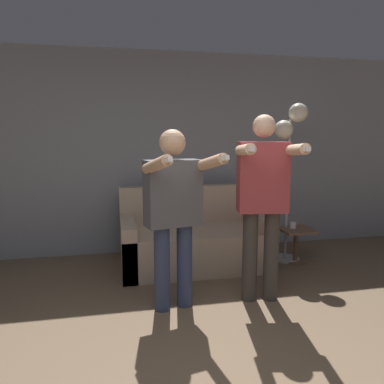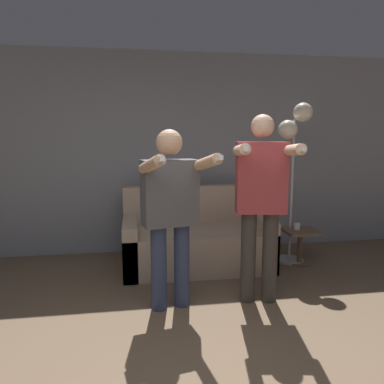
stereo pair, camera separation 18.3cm
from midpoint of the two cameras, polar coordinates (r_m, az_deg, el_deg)
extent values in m
cube|color=gray|center=(4.94, -8.02, 5.77)|extent=(10.00, 0.05, 2.60)
cube|color=tan|center=(4.47, -0.83, -8.46)|extent=(1.70, 0.92, 0.45)
cube|color=tan|center=(4.73, -1.76, -1.80)|extent=(1.70, 0.14, 0.46)
cube|color=tan|center=(4.37, -10.89, -8.05)|extent=(0.16, 0.92, 0.59)
cube|color=tan|center=(4.65, 8.59, -6.96)|extent=(0.16, 0.92, 0.59)
cylinder|color=#2D3856|center=(3.37, -6.17, -11.52)|extent=(0.14, 0.14, 0.76)
cylinder|color=#2D3856|center=(3.44, -2.71, -11.07)|extent=(0.14, 0.14, 0.76)
cube|color=#4C4C51|center=(3.24, -4.56, -0.14)|extent=(0.51, 0.31, 0.57)
sphere|color=tan|center=(3.20, -4.65, 7.50)|extent=(0.23, 0.23, 0.23)
cylinder|color=tan|center=(2.91, -7.24, 4.13)|extent=(0.19, 0.52, 0.19)
cube|color=white|center=(2.67, -5.73, 4.85)|extent=(0.06, 0.13, 0.06)
cylinder|color=tan|center=(3.07, 0.92, 4.43)|extent=(0.19, 0.52, 0.19)
cube|color=white|center=(2.84, 3.00, 5.12)|extent=(0.06, 0.13, 0.06)
cylinder|color=#38332D|center=(3.57, 7.34, -9.68)|extent=(0.14, 0.14, 0.85)
cylinder|color=#38332D|center=(3.60, 10.52, -9.57)|extent=(0.14, 0.14, 0.85)
cube|color=#9E383D|center=(3.43, 9.23, 2.24)|extent=(0.48, 0.29, 0.64)
sphere|color=#D8AD8C|center=(3.41, 9.42, 9.88)|extent=(0.20, 0.20, 0.20)
cylinder|color=#D8AD8C|center=(3.13, 6.41, 6.41)|extent=(0.18, 0.51, 0.12)
cube|color=white|center=(2.88, 7.15, 6.51)|extent=(0.06, 0.13, 0.04)
cylinder|color=#D8AD8C|center=(3.21, 13.92, 6.27)|extent=(0.18, 0.51, 0.12)
cube|color=white|center=(2.97, 15.25, 6.34)|extent=(0.06, 0.13, 0.04)
ellipsoid|color=#3D3833|center=(4.67, -2.87, 1.69)|extent=(0.32, 0.11, 0.13)
sphere|color=#3D3833|center=(4.69, -1.24, 2.32)|extent=(0.12, 0.12, 0.12)
ellipsoid|color=#3D3833|center=(4.67, -4.93, 1.18)|extent=(0.18, 0.04, 0.04)
cone|color=#3D3833|center=(4.66, -1.44, 2.83)|extent=(0.04, 0.04, 0.03)
cone|color=#3D3833|center=(4.70, -1.53, 2.88)|extent=(0.04, 0.04, 0.03)
cylinder|color=#B2B2B7|center=(4.89, 12.92, -9.82)|extent=(0.36, 0.36, 0.02)
cylinder|color=#B2B2B7|center=(4.69, 13.27, 0.12)|extent=(0.03, 0.03, 1.73)
sphere|color=white|center=(4.70, 14.80, 11.62)|extent=(0.22, 0.22, 0.22)
sphere|color=white|center=(4.61, 12.68, 9.26)|extent=(0.22, 0.22, 0.22)
cylinder|color=brown|center=(4.83, 14.38, -10.13)|extent=(0.27, 0.27, 0.02)
cylinder|color=brown|center=(4.78, 14.46, -8.03)|extent=(0.06, 0.06, 0.39)
cube|color=brown|center=(4.72, 14.56, -5.60)|extent=(0.39, 0.39, 0.03)
cylinder|color=silver|center=(4.71, 14.07, -4.94)|extent=(0.07, 0.07, 0.08)
camera|label=1|loc=(0.09, -91.38, -0.21)|focal=35.00mm
camera|label=2|loc=(0.09, 88.62, 0.21)|focal=35.00mm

